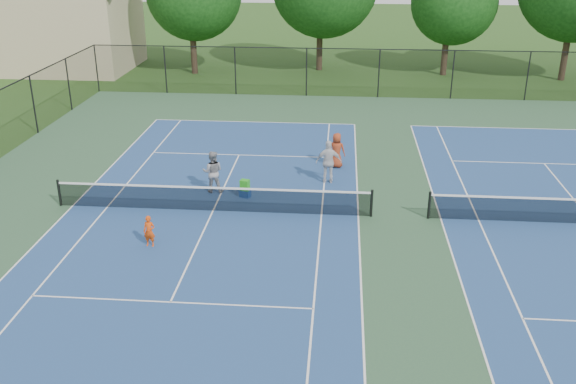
# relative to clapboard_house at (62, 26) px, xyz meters

# --- Properties ---
(ground) EXTENTS (140.00, 140.00, 0.00)m
(ground) POSITION_rel_clapboard_house_xyz_m (23.00, -25.00, -3.09)
(ground) COLOR #234716
(ground) RESTS_ON ground
(court_pad) EXTENTS (36.00, 36.00, 0.01)m
(court_pad) POSITION_rel_clapboard_house_xyz_m (23.00, -25.00, -3.09)
(court_pad) COLOR #2D5038
(court_pad) RESTS_ON ground
(tennis_court_left) EXTENTS (12.00, 23.83, 1.07)m
(tennis_court_left) POSITION_rel_clapboard_house_xyz_m (16.00, -25.00, -2.99)
(tennis_court_left) COLOR navy
(tennis_court_left) RESTS_ON ground
(perimeter_fence) EXTENTS (36.08, 36.08, 3.02)m
(perimeter_fence) POSITION_rel_clapboard_house_xyz_m (23.00, -25.00, -1.49)
(perimeter_fence) COLOR black
(perimeter_fence) RESTS_ON ground
(clapboard_house) EXTENTS (10.80, 8.10, 7.65)m
(clapboard_house) POSITION_rel_clapboard_house_xyz_m (0.00, 0.00, 0.00)
(clapboard_house) COLOR tan
(clapboard_house) RESTS_ON ground
(child_player) EXTENTS (0.41, 0.28, 1.10)m
(child_player) POSITION_rel_clapboard_house_xyz_m (14.44, -28.00, -2.54)
(child_player) COLOR #E3460F
(child_player) RESTS_ON ground
(instructor) EXTENTS (0.87, 0.69, 1.73)m
(instructor) POSITION_rel_clapboard_house_xyz_m (15.66, -23.12, -2.23)
(instructor) COLOR gray
(instructor) RESTS_ON ground
(bystander_a) EXTENTS (1.11, 0.52, 1.84)m
(bystander_a) POSITION_rel_clapboard_house_xyz_m (20.28, -21.72, -2.17)
(bystander_a) COLOR silver
(bystander_a) RESTS_ON ground
(bystander_c) EXTENTS (0.85, 0.64, 1.58)m
(bystander_c) POSITION_rel_clapboard_house_xyz_m (20.58, -19.81, -2.30)
(bystander_c) COLOR #97371B
(bystander_c) RESTS_ON ground
(ball_crate) EXTENTS (0.48, 0.39, 0.30)m
(ball_crate) POSITION_rel_clapboard_house_xyz_m (17.02, -23.56, -2.94)
(ball_crate) COLOR navy
(ball_crate) RESTS_ON ground
(ball_hopper) EXTENTS (0.40, 0.34, 0.43)m
(ball_hopper) POSITION_rel_clapboard_house_xyz_m (17.02, -23.56, -2.57)
(ball_hopper) COLOR green
(ball_hopper) RESTS_ON ball_crate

